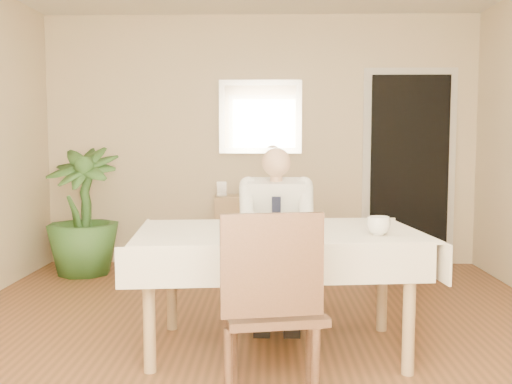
{
  "coord_description": "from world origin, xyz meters",
  "views": [
    {
      "loc": [
        0.08,
        -3.5,
        1.29
      ],
      "look_at": [
        0.0,
        0.35,
        0.95
      ],
      "focal_mm": 40.0,
      "sensor_mm": 36.0,
      "label": 1
    }
  ],
  "objects_px": {
    "chair_far": "(276,241)",
    "seated_man": "(276,226)",
    "chair_near": "(272,300)",
    "potted_palm": "(83,211)",
    "dining_table": "(278,243)",
    "coffee_mug": "(378,226)",
    "sideboard": "(260,231)"
  },
  "relations": [
    {
      "from": "chair_far",
      "to": "seated_man",
      "type": "distance_m",
      "value": 0.34
    },
    {
      "from": "chair_far",
      "to": "chair_near",
      "type": "bearing_deg",
      "value": -92.66
    },
    {
      "from": "potted_palm",
      "to": "seated_man",
      "type": "bearing_deg",
      "value": -37.01
    },
    {
      "from": "dining_table",
      "to": "seated_man",
      "type": "xyz_separation_m",
      "value": [
        -0.0,
        0.59,
        0.02
      ]
    },
    {
      "from": "dining_table",
      "to": "chair_near",
      "type": "bearing_deg",
      "value": -98.44
    },
    {
      "from": "chair_near",
      "to": "coffee_mug",
      "type": "relative_size",
      "value": 7.27
    },
    {
      "from": "coffee_mug",
      "to": "dining_table",
      "type": "bearing_deg",
      "value": 163.31
    },
    {
      "from": "dining_table",
      "to": "chair_far",
      "type": "bearing_deg",
      "value": 84.21
    },
    {
      "from": "chair_near",
      "to": "chair_far",
      "type": "bearing_deg",
      "value": 78.26
    },
    {
      "from": "seated_man",
      "to": "potted_palm",
      "type": "bearing_deg",
      "value": 142.99
    },
    {
      "from": "dining_table",
      "to": "coffee_mug",
      "type": "bearing_deg",
      "value": -22.48
    },
    {
      "from": "chair_near",
      "to": "coffee_mug",
      "type": "bearing_deg",
      "value": 37.23
    },
    {
      "from": "seated_man",
      "to": "sideboard",
      "type": "xyz_separation_m",
      "value": [
        -0.14,
        1.77,
        -0.32
      ]
    },
    {
      "from": "chair_far",
      "to": "coffee_mug",
      "type": "bearing_deg",
      "value": -62.57
    },
    {
      "from": "dining_table",
      "to": "chair_far",
      "type": "xyz_separation_m",
      "value": [
        -0.0,
        0.88,
        -0.14
      ]
    },
    {
      "from": "chair_far",
      "to": "chair_near",
      "type": "distance_m",
      "value": 1.74
    },
    {
      "from": "chair_far",
      "to": "seated_man",
      "type": "relative_size",
      "value": 0.75
    },
    {
      "from": "dining_table",
      "to": "sideboard",
      "type": "relative_size",
      "value": 1.96
    },
    {
      "from": "sideboard",
      "to": "seated_man",
      "type": "bearing_deg",
      "value": -88.86
    },
    {
      "from": "coffee_mug",
      "to": "potted_palm",
      "type": "relative_size",
      "value": 0.11
    },
    {
      "from": "seated_man",
      "to": "coffee_mug",
      "type": "relative_size",
      "value": 9.25
    },
    {
      "from": "chair_far",
      "to": "potted_palm",
      "type": "xyz_separation_m",
      "value": [
        -1.86,
        1.11,
        0.09
      ]
    },
    {
      "from": "dining_table",
      "to": "sideboard",
      "type": "height_order",
      "value": "dining_table"
    },
    {
      "from": "chair_far",
      "to": "sideboard",
      "type": "relative_size",
      "value": 1.0
    },
    {
      "from": "chair_near",
      "to": "potted_palm",
      "type": "relative_size",
      "value": 0.79
    },
    {
      "from": "chair_far",
      "to": "coffee_mug",
      "type": "distance_m",
      "value": 1.24
    },
    {
      "from": "dining_table",
      "to": "chair_near",
      "type": "distance_m",
      "value": 0.86
    },
    {
      "from": "dining_table",
      "to": "potted_palm",
      "type": "bearing_deg",
      "value": 127.19
    },
    {
      "from": "chair_far",
      "to": "dining_table",
      "type": "bearing_deg",
      "value": -91.35
    },
    {
      "from": "chair_far",
      "to": "chair_near",
      "type": "xyz_separation_m",
      "value": [
        -0.04,
        -1.74,
        0.03
      ]
    },
    {
      "from": "dining_table",
      "to": "chair_near",
      "type": "relative_size",
      "value": 1.86
    },
    {
      "from": "chair_near",
      "to": "seated_man",
      "type": "bearing_deg",
      "value": 78.0
    }
  ]
}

